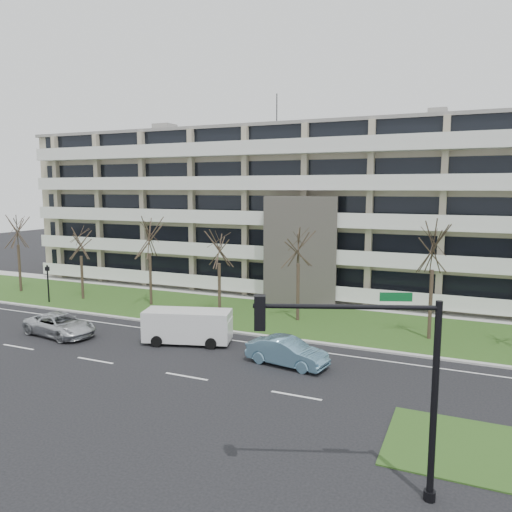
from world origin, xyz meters
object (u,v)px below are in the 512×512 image
at_px(white_van, 189,324).
at_px(pedestrian_signal, 48,279).
at_px(blue_sedan, 287,352).
at_px(traffic_signal, 373,368).
at_px(silver_pickup, 60,325).

distance_m(white_van, pedestrian_signal, 17.41).
distance_m(blue_sedan, white_van, 7.13).
bearing_deg(pedestrian_signal, traffic_signal, -46.56).
distance_m(blue_sedan, traffic_signal, 12.54).
bearing_deg(blue_sedan, pedestrian_signal, 84.99).
distance_m(traffic_signal, pedestrian_signal, 34.32).
bearing_deg(blue_sedan, white_van, 89.36).
bearing_deg(traffic_signal, pedestrian_signal, 131.09).
height_order(silver_pickup, pedestrian_signal, pedestrian_signal).
relative_size(white_van, pedestrian_signal, 1.77).
distance_m(blue_sedan, pedestrian_signal, 24.51).
bearing_deg(silver_pickup, pedestrian_signal, 58.53).
height_order(traffic_signal, pedestrian_signal, traffic_signal).
height_order(blue_sedan, white_van, white_van).
xyz_separation_m(white_van, pedestrian_signal, (-16.71, 4.81, 0.81)).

